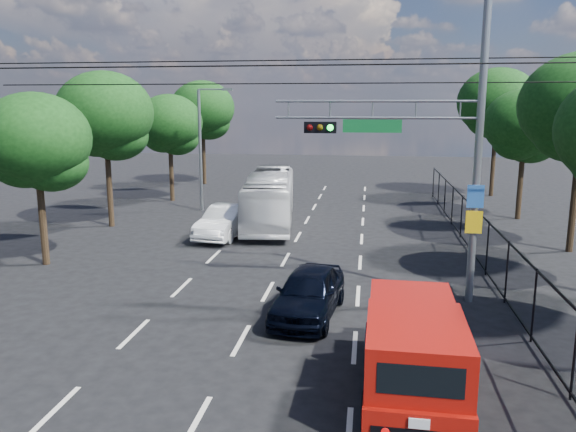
% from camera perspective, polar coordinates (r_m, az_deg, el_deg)
% --- Properties ---
extents(ground, '(120.00, 120.00, 0.00)m').
position_cam_1_polar(ground, '(11.89, -9.36, -20.04)').
color(ground, black).
rests_on(ground, ground).
extents(lane_markings, '(6.12, 38.00, 0.01)m').
position_cam_1_polar(lane_markings, '(24.65, 0.43, -3.18)').
color(lane_markings, beige).
rests_on(lane_markings, ground).
extents(signal_mast, '(6.43, 0.39, 9.50)m').
position_cam_1_polar(signal_mast, '(17.79, 14.99, 7.96)').
color(signal_mast, slate).
rests_on(signal_mast, ground).
extents(streetlight_left, '(2.09, 0.22, 7.08)m').
position_cam_1_polar(streetlight_left, '(33.14, -8.64, 7.30)').
color(streetlight_left, slate).
rests_on(streetlight_left, ground).
extents(utility_wires, '(22.00, 5.04, 0.74)m').
position_cam_1_polar(utility_wires, '(18.80, -1.75, 14.55)').
color(utility_wires, black).
rests_on(utility_wires, ground).
extents(fence_right, '(0.06, 34.03, 2.00)m').
position_cam_1_polar(fence_right, '(22.84, 19.04, -2.32)').
color(fence_right, black).
rests_on(fence_right, ground).
extents(tree_right_d, '(4.32, 4.32, 7.02)m').
position_cam_1_polar(tree_right_d, '(32.75, 22.93, 8.10)').
color(tree_right_d, black).
rests_on(tree_right_d, ground).
extents(tree_right_e, '(5.28, 5.28, 8.58)m').
position_cam_1_polar(tree_right_e, '(40.56, 20.49, 10.25)').
color(tree_right_e, black).
rests_on(tree_right_e, ground).
extents(tree_left_b, '(4.08, 4.08, 6.63)m').
position_cam_1_polar(tree_left_b, '(23.32, -24.13, 6.43)').
color(tree_left_b, black).
rests_on(tree_left_b, ground).
extents(tree_left_c, '(4.80, 4.80, 7.80)m').
position_cam_1_polar(tree_left_c, '(29.69, -18.02, 9.25)').
color(tree_left_c, black).
rests_on(tree_left_c, ground).
extents(tree_left_d, '(4.20, 4.20, 6.83)m').
position_cam_1_polar(tree_left_d, '(36.93, -11.90, 8.79)').
color(tree_left_d, black).
rests_on(tree_left_d, ground).
extents(tree_left_e, '(4.92, 4.92, 7.99)m').
position_cam_1_polar(tree_left_e, '(44.56, -8.63, 10.32)').
color(tree_left_e, black).
rests_on(tree_left_e, ground).
extents(red_pickup, '(2.11, 5.44, 2.00)m').
position_cam_1_polar(red_pickup, '(12.58, 12.54, -12.83)').
color(red_pickup, black).
rests_on(red_pickup, ground).
extents(navy_hatchback, '(2.17, 4.39, 1.44)m').
position_cam_1_polar(navy_hatchback, '(16.68, 2.11, -7.75)').
color(navy_hatchback, black).
rests_on(navy_hatchback, ground).
extents(white_bus, '(3.42, 9.92, 2.71)m').
position_cam_1_polar(white_bus, '(29.29, -1.86, 1.82)').
color(white_bus, silver).
rests_on(white_bus, ground).
extents(white_van, '(2.17, 4.69, 1.49)m').
position_cam_1_polar(white_van, '(26.63, -6.34, -0.53)').
color(white_van, white).
rests_on(white_van, ground).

